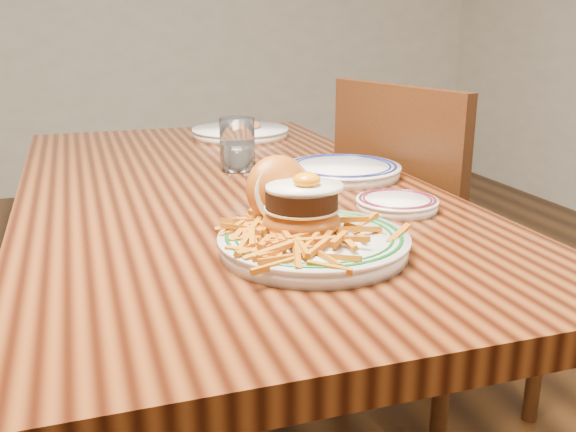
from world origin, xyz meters
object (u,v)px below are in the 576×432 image
object	(u,v)px
chair_right	(426,251)
side_plate	(397,203)
table	(226,223)
main_plate	(308,226)

from	to	relation	value
chair_right	side_plate	bearing A→B (deg)	36.19
chair_right	table	bearing A→B (deg)	-7.98
side_plate	chair_right	bearing A→B (deg)	68.40
chair_right	main_plate	distance (m)	0.79
table	chair_right	world-z (taller)	chair_right
main_plate	chair_right	bearing A→B (deg)	32.59
side_plate	main_plate	bearing A→B (deg)	-129.84
table	side_plate	size ratio (longest dim) A/B	9.85
table	side_plate	world-z (taller)	side_plate
chair_right	main_plate	size ratio (longest dim) A/B	3.06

